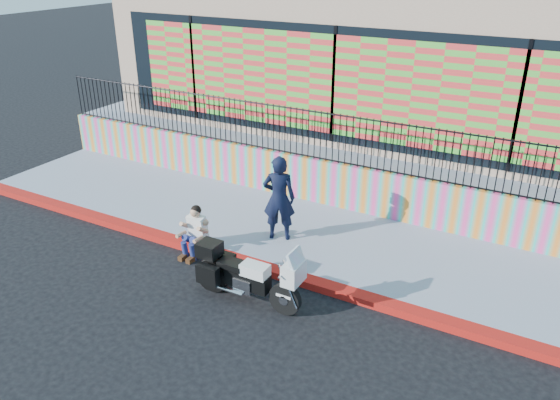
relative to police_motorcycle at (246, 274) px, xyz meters
The scene contains 10 objects.
ground 1.31m from the police_motorcycle, 123.26° to the left, with size 90.00×90.00×0.00m, color black.
red_curb 1.28m from the police_motorcycle, 123.26° to the left, with size 16.00×0.30×0.15m, color #B10C14.
sidewalk 2.77m from the police_motorcycle, 103.85° to the left, with size 16.00×3.00×0.15m, color #8891A3.
mural_wall 4.30m from the police_motorcycle, 98.74° to the left, with size 16.00×0.20×1.10m, color #FF4396.
metal_fence 4.48m from the police_motorcycle, 98.74° to the left, with size 15.80×0.04×1.20m, color black, non-canonical shape.
elevated_platform 9.37m from the police_motorcycle, 93.99° to the left, with size 16.00×10.00×1.25m, color #8891A3.
storefront_building 9.54m from the police_motorcycle, 94.09° to the left, with size 14.00×8.06×4.00m.
police_motorcycle is the anchor object (origin of this frame).
police_officer 2.26m from the police_motorcycle, 103.21° to the left, with size 0.69×0.45×1.88m, color black.
seated_man 2.01m from the police_motorcycle, 154.85° to the left, with size 0.54×0.71×1.06m.
Camera 1 is at (5.23, -7.96, 5.89)m, focal length 35.00 mm.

